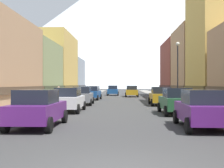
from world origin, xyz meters
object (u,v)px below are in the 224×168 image
car_right_2 (160,96)px  potted_plant_0 (217,103)px  car_right_0 (202,109)px  car_left_1 (69,100)px  car_left_0 (38,108)px  streetlamp_right (178,63)px  car_driving_1 (113,90)px  car_right_1 (176,101)px  pedestrian_0 (59,95)px  car_left_3 (92,93)px  car_left_2 (82,96)px  car_driving_0 (132,91)px

car_right_2 → potted_plant_0: 7.50m
car_right_0 → car_left_1: bearing=134.1°
car_left_0 → streetlamp_right: size_ratio=0.75×
car_left_0 → potted_plant_0: (10.80, 8.09, -0.22)m
car_driving_1 → car_right_2: bearing=-77.8°
car_right_1 → pedestrian_0: pedestrian_0 is taller
potted_plant_0 → car_left_3: bearing=123.0°
car_left_0 → car_left_2: (0.00, 15.28, 0.00)m
car_right_0 → car_right_1: size_ratio=1.01×
car_left_1 → car_driving_1: 32.05m
car_right_2 → car_driving_0: (-2.20, 18.86, 0.00)m
car_right_0 → streetlamp_right: size_ratio=0.76×
car_right_0 → car_right_2: size_ratio=1.00×
car_right_1 → streetlamp_right: bearing=78.9°
car_left_0 → car_left_1: bearing=90.0°
car_left_3 → car_driving_0: bearing=59.1°
car_left_1 → streetlamp_right: (9.15, 6.55, 3.09)m
pedestrian_0 → streetlamp_right: size_ratio=0.28×
potted_plant_0 → streetlamp_right: streetlamp_right is taller
car_left_0 → car_left_3: same height
car_left_0 → streetlamp_right: bearing=57.5°
car_left_2 → car_right_2: bearing=-3.1°
car_right_0 → pedestrian_0: size_ratio=2.68×
car_driving_0 → car_driving_1: same height
car_driving_0 → pedestrian_0: 19.60m
car_left_0 → pedestrian_0: pedestrian_0 is taller
car_driving_1 → potted_plant_0: (8.60, -31.72, -0.22)m
car_left_0 → car_right_0: 7.60m
car_left_3 → car_right_2: bearing=-52.3°
car_left_1 → car_right_0: bearing=-45.9°
car_left_1 → streetlamp_right: 11.67m
car_right_0 → car_driving_0: same height
car_left_0 → car_left_1: size_ratio=1.00×
car_left_0 → car_left_1: (-0.00, 7.83, 0.00)m
car_driving_1 → streetlamp_right: streetlamp_right is taller
car_left_3 → car_right_2: (7.60, -9.84, 0.00)m
potted_plant_0 → car_right_1: bearing=-153.6°
car_left_0 → car_driving_1: bearing=86.8°
car_right_2 → streetlamp_right: 3.49m
car_left_1 → car_left_2: bearing=90.0°
car_right_2 → potted_plant_0: car_right_2 is taller
car_left_3 → car_right_0: bearing=-72.9°
car_left_1 → potted_plant_0: car_left_1 is taller
car_right_0 → potted_plant_0: car_right_0 is taller
car_left_2 → car_right_1: size_ratio=1.01×
car_right_0 → car_right_2: (0.00, 14.89, 0.00)m
car_driving_0 → potted_plant_0: 26.21m
pedestrian_0 → car_driving_1: bearing=79.0°
car_left_3 → potted_plant_0: car_left_3 is taller
pedestrian_0 → car_right_2: bearing=-5.1°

